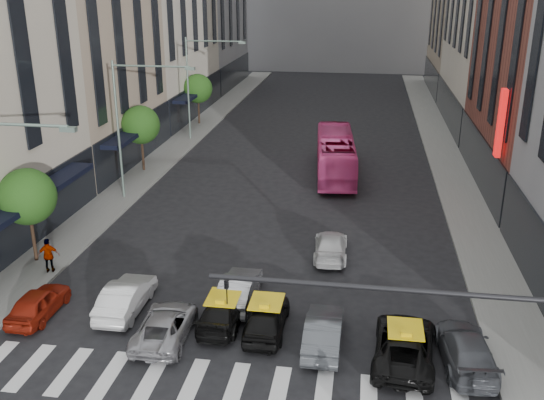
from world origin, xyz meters
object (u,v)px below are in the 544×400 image
at_px(taxi_center, 267,317).
at_px(car_white_front, 126,297).
at_px(streetlamp_mid, 131,112).
at_px(pedestrian_far, 49,255).
at_px(streetlamp_far, 198,75).
at_px(car_red, 38,303).
at_px(taxi_left, 224,311).
at_px(bus, 336,155).

bearing_deg(taxi_center, car_white_front, -6.70).
xyz_separation_m(streetlamp_mid, taxi_center, (11.17, -14.61, -5.21)).
distance_m(streetlamp_mid, pedestrian_far, 12.16).
xyz_separation_m(streetlamp_mid, pedestrian_far, (-0.36, -11.14, -4.86)).
relative_size(car_white_front, pedestrian_far, 2.40).
xyz_separation_m(car_white_front, pedestrian_far, (-5.09, 2.78, 0.34)).
bearing_deg(streetlamp_far, taxi_center, -69.96).
relative_size(streetlamp_mid, taxi_center, 2.22).
relative_size(car_red, pedestrian_far, 2.10).
height_order(streetlamp_far, car_red, streetlamp_far).
bearing_deg(car_red, streetlamp_mid, -85.97).
bearing_deg(car_white_front, taxi_center, 173.26).
relative_size(taxi_center, pedestrian_far, 2.27).
relative_size(streetlamp_mid, car_red, 2.40).
relative_size(streetlamp_mid, streetlamp_far, 1.00).
height_order(streetlamp_far, car_white_front, streetlamp_far).
bearing_deg(car_white_front, streetlamp_far, -81.56).
bearing_deg(taxi_left, car_white_front, -3.17).
xyz_separation_m(car_red, car_white_front, (3.62, 1.01, 0.07)).
relative_size(streetlamp_mid, car_white_front, 2.11).
xyz_separation_m(streetlamp_far, car_red, (1.11, -30.93, -5.27)).
height_order(streetlamp_mid, taxi_left, streetlamp_mid).
bearing_deg(bus, taxi_left, 75.93).
distance_m(car_white_front, bus, 22.90).
height_order(taxi_left, pedestrian_far, pedestrian_far).
bearing_deg(taxi_center, streetlamp_far, -70.48).
xyz_separation_m(car_red, taxi_left, (8.14, 0.66, -0.03)).
height_order(streetlamp_far, taxi_left, streetlamp_far).
distance_m(streetlamp_far, car_red, 31.39).
bearing_deg(car_red, taxi_center, -178.44).
bearing_deg(car_white_front, taxi_left, 175.05).
bearing_deg(car_white_front, pedestrian_far, -29.15).
relative_size(car_white_front, taxi_left, 1.02).
distance_m(car_white_front, taxi_left, 4.53).
bearing_deg(bus, streetlamp_mid, 25.57).
height_order(taxi_center, bus, bus).
bearing_deg(streetlamp_mid, taxi_center, -52.62).
xyz_separation_m(streetlamp_far, taxi_left, (9.25, -30.27, -5.30)).
xyz_separation_m(bus, pedestrian_far, (-13.12, -18.65, -0.52)).
xyz_separation_m(car_red, bus, (11.65, 22.44, 0.92)).
xyz_separation_m(streetlamp_mid, car_white_front, (4.74, -13.92, -5.20)).
bearing_deg(pedestrian_far, bus, -141.95).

